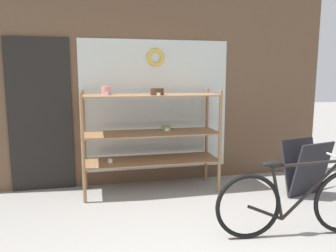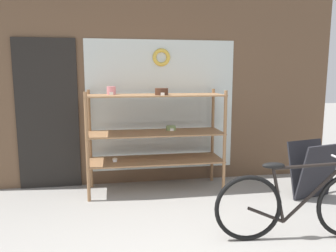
% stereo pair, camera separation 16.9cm
% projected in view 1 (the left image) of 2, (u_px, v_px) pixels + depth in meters
% --- Properties ---
extents(storefront_facade, '(5.74, 0.13, 3.41)m').
position_uv_depth(storefront_facade, '(139.00, 71.00, 4.73)').
color(storefront_facade, brown).
rests_on(storefront_facade, ground_plane).
extents(display_case, '(1.84, 0.58, 1.45)m').
position_uv_depth(display_case, '(150.00, 129.00, 4.46)').
color(display_case, '#8E6642').
rests_on(display_case, ground_plane).
extents(bicycle, '(1.67, 0.46, 0.79)m').
position_uv_depth(bicycle, '(297.00, 202.00, 3.25)').
color(bicycle, black).
rests_on(bicycle, ground_plane).
extents(sandwich_board, '(0.65, 0.51, 0.74)m').
position_uv_depth(sandwich_board, '(306.00, 168.00, 4.36)').
color(sandwich_board, '#232328').
rests_on(sandwich_board, ground_plane).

